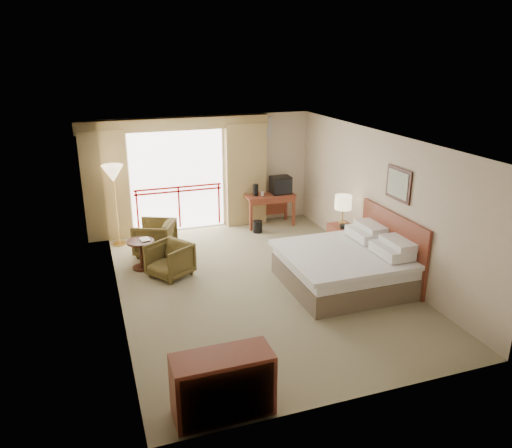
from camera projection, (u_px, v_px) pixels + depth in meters
name	position (u px, v px, depth m)	size (l,w,h in m)	color
floor	(258.00, 283.00, 9.35)	(7.00, 7.00, 0.00)	#807856
ceiling	(258.00, 139.00, 8.46)	(7.00, 7.00, 0.00)	white
wall_back	(210.00, 172.00, 12.03)	(5.00, 5.00, 0.00)	beige
wall_front	(357.00, 303.00, 5.78)	(5.00, 5.00, 0.00)	beige
wall_left	(114.00, 230.00, 8.14)	(7.00, 7.00, 0.00)	beige
wall_right	(379.00, 202.00, 9.68)	(7.00, 7.00, 0.00)	beige
balcony_door	(178.00, 181.00, 11.81)	(2.40, 2.40, 0.00)	white
balcony_railing	(179.00, 197.00, 11.92)	(2.09, 0.03, 1.02)	#A8130E
curtain_left	(106.00, 186.00, 11.17)	(1.00, 0.26, 2.50)	#987D4A
curtain_right	(246.00, 175.00, 12.19)	(1.00, 0.26, 2.50)	#987D4A
valance	(175.00, 124.00, 11.28)	(4.40, 0.22, 0.28)	#987D4A
hvac_vent	(261.00, 128.00, 12.08)	(0.50, 0.04, 0.50)	silver
bed	(345.00, 266.00, 9.15)	(2.13, 2.06, 0.97)	brown
headboard	(392.00, 246.00, 9.36)	(0.06, 2.10, 1.30)	maroon
framed_art	(398.00, 184.00, 8.97)	(0.04, 0.72, 0.60)	black
nightstand	(342.00, 240.00, 10.51)	(0.47, 0.56, 0.67)	maroon
table_lamp	(343.00, 203.00, 10.29)	(0.35, 0.35, 0.62)	tan
phone	(344.00, 226.00, 10.24)	(0.17, 0.14, 0.08)	black
desk	(268.00, 201.00, 12.32)	(1.21, 0.58, 0.79)	maroon
tv	(281.00, 185.00, 12.23)	(0.47, 0.38, 0.43)	black
coffee_maker	(256.00, 190.00, 12.06)	(0.13, 0.13, 0.29)	black
cup	(262.00, 194.00, 12.09)	(0.07, 0.07, 0.10)	white
wastebasket	(258.00, 227.00, 11.92)	(0.23, 0.23, 0.28)	black
armchair_far	(156.00, 254.00, 10.71)	(0.78, 0.80, 0.73)	#453919
armchair_near	(171.00, 276.00, 9.65)	(0.71, 0.73, 0.67)	#453919
side_table	(141.00, 250.00, 9.85)	(0.54, 0.54, 0.59)	black
book	(140.00, 241.00, 9.79)	(0.18, 0.24, 0.02)	white
floor_lamp	(113.00, 177.00, 10.71)	(0.46, 0.46, 1.81)	tan
dresser	(223.00, 385.00, 5.88)	(1.19, 0.51, 0.80)	maroon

